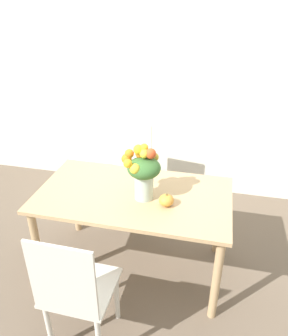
% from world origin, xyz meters
% --- Properties ---
extents(ground_plane, '(12.00, 12.00, 0.00)m').
position_xyz_m(ground_plane, '(0.00, 0.00, 0.00)').
color(ground_plane, brown).
extents(wall_back, '(8.00, 0.06, 2.70)m').
position_xyz_m(wall_back, '(0.00, 1.43, 1.35)').
color(wall_back, silver).
rests_on(wall_back, ground_plane).
extents(dining_table, '(1.47, 0.83, 0.75)m').
position_xyz_m(dining_table, '(0.00, 0.00, 0.65)').
color(dining_table, tan).
rests_on(dining_table, ground_plane).
extents(flower_vase, '(0.29, 0.25, 0.42)m').
position_xyz_m(flower_vase, '(0.08, -0.04, 0.96)').
color(flower_vase, '#B2CCBC').
rests_on(flower_vase, dining_table).
extents(pumpkin, '(0.11, 0.11, 0.10)m').
position_xyz_m(pumpkin, '(0.27, -0.10, 0.79)').
color(pumpkin, gold).
rests_on(pumpkin, dining_table).
extents(dining_chair_near_window, '(0.45, 0.45, 0.96)m').
position_xyz_m(dining_chair_near_window, '(-0.25, 0.76, 0.49)').
color(dining_chair_near_window, silver).
rests_on(dining_chair_near_window, ground_plane).
extents(dining_chair_far_side, '(0.43, 0.43, 0.96)m').
position_xyz_m(dining_chair_far_side, '(-0.17, -0.77, 0.49)').
color(dining_chair_far_side, silver).
rests_on(dining_chair_far_side, ground_plane).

